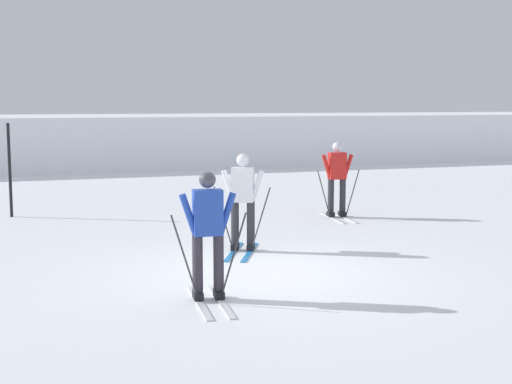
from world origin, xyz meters
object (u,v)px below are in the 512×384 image
skier_blue (208,232)px  trail_marker_pole (10,170)px  skier_red (337,177)px  skier_white (243,197)px

skier_blue → trail_marker_pole: size_ratio=0.80×
skier_red → skier_white: (-3.14, -2.84, 0.04)m
skier_blue → skier_white: same height
skier_red → trail_marker_pole: bearing=160.8°
skier_blue → skier_red: (4.55, 5.73, -0.00)m
skier_white → trail_marker_pole: (-3.85, 5.27, 0.11)m
skier_red → trail_marker_pole: (-6.98, 2.43, 0.15)m
skier_white → trail_marker_pole: 6.53m
skier_blue → trail_marker_pole: 8.52m
skier_red → skier_white: 4.23m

